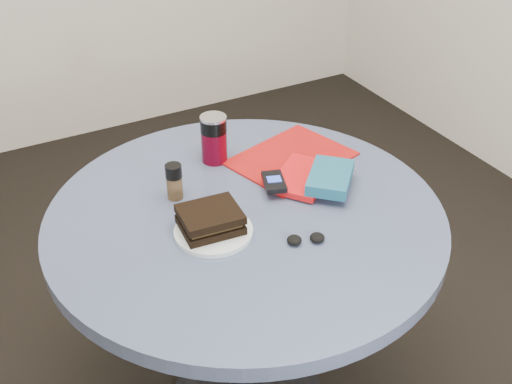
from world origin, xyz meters
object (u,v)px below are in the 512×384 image
table (246,262)px  plate (213,231)px  sandwich (210,219)px  soda_can (214,139)px  novel (330,177)px  magazine (291,158)px  mp3_player (274,182)px  red_book (302,177)px  headphones (306,239)px  pepper_grinder (174,181)px

table → plate: size_ratio=5.30×
sandwich → soda_can: size_ratio=1.10×
plate → novel: (0.35, 0.03, 0.03)m
table → sandwich: sandwich is taller
magazine → mp3_player: mp3_player is taller
sandwich → magazine: bearing=30.1°
table → magazine: size_ratio=3.11×
plate → sandwich: sandwich is taller
red_book → headphones: (-0.13, -0.23, -0.00)m
table → headphones: headphones is taller
plate → mp3_player: 0.24m
plate → sandwich: 0.03m
soda_can → magazine: bearing=-27.0°
red_book → novel: novel is taller
pepper_grinder → novel: 0.40m
headphones → magazine: bearing=64.3°
magazine → novel: (0.01, -0.18, 0.03)m
magazine → sandwich: bearing=-166.2°
table → sandwich: bearing=-163.1°
magazine → red_book: size_ratio=1.67×
soda_can → magazine: (0.19, -0.10, -0.07)m
magazine → red_book: bearing=-122.7°
table → red_book: red_book is taller
red_book → magazine: bearing=36.0°
plate → red_book: red_book is taller
sandwich → plate: bearing=-72.8°
novel → headphones: 0.24m
red_book → sandwich: bearing=157.8°
magazine → red_book: red_book is taller
sandwich → red_book: (0.31, 0.09, -0.02)m
soda_can → novel: soda_can is taller
table → headphones: 0.26m
pepper_grinder → mp3_player: 0.26m
red_book → mp3_player: bearing=145.6°
plate → novel: 0.35m
sandwich → mp3_player: 0.23m
sandwich → pepper_grinder: pepper_grinder is taller
soda_can → headphones: size_ratio=1.41×
sandwich → soda_can: 0.33m
plate → pepper_grinder: (-0.02, 0.19, 0.04)m
table → plate: bearing=-158.3°
magazine → novel: 0.18m
plate → red_book: (0.31, 0.09, 0.01)m
soda_can → headphones: soda_can is taller
pepper_grinder → table: bearing=-47.7°
mp3_player → magazine: bearing=43.7°
novel → headphones: novel is taller
soda_can → novel: bearing=-54.0°
novel → plate: bearing=137.7°
sandwich → soda_can: soda_can is taller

